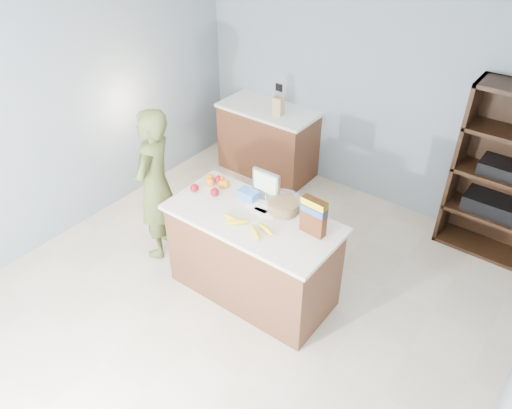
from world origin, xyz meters
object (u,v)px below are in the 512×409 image
Objects in this scene: tv at (266,183)px; shelving_unit at (503,177)px; person at (155,185)px; counter_peninsula at (253,258)px; cereal_box at (314,214)px.

shelving_unit is at bearing 47.13° from tv.
person is 1.17m from tv.
counter_peninsula is at bearing -127.11° from shelving_unit.
person is (-2.70, -2.12, -0.06)m from shelving_unit.
tv is at bearing 103.93° from counter_peninsula.
cereal_box is at bearing 75.74° from person.
shelving_unit reaches higher than person.
cereal_box reaches higher than counter_peninsula.
shelving_unit is at bearing 62.14° from cereal_box.
person is 1.72m from cereal_box.
person is at bearing -176.48° from counter_peninsula.
person is at bearing -161.07° from tv.
cereal_box is (0.53, 0.12, 0.68)m from counter_peninsula.
tv reaches higher than counter_peninsula.
cereal_box reaches higher than tv.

